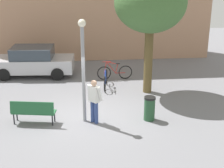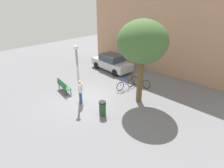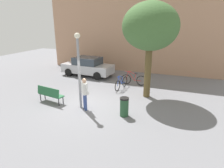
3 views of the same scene
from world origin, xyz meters
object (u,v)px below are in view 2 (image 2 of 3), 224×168
plaza_tree (143,42)px  bicycle_red (140,82)px  trash_bin (102,108)px  person_by_lamppost (80,90)px  lamppost (78,69)px  bicycle_blue (126,84)px  park_bench (63,85)px  parked_car_silver (112,62)px

plaza_tree → bicycle_red: size_ratio=2.98×
plaza_tree → trash_bin: size_ratio=5.79×
person_by_lamppost → plaza_tree: 4.97m
lamppost → bicycle_blue: (1.06, 3.57, -1.93)m
park_bench → bicycle_blue: bearing=51.2°
parked_car_silver → park_bench: bearing=-83.0°
bicycle_blue → parked_car_silver: size_ratio=0.42×
person_by_lamppost → bicycle_blue: size_ratio=0.93×
parked_car_silver → bicycle_blue: bearing=-30.7°
park_bench → trash_bin: trash_bin is taller
bicycle_blue → trash_bin: bearing=-69.7°
park_bench → parked_car_silver: 5.88m
plaza_tree → bicycle_red: bearing=124.5°
person_by_lamppost → trash_bin: (2.07, 0.04, -0.50)m
park_bench → plaza_tree: plaza_tree is taller
trash_bin → person_by_lamppost: bearing=-179.0°
park_bench → bicycle_blue: bicycle_blue is taller
park_bench → trash_bin: 4.31m
plaza_tree → person_by_lamppost: bearing=-131.1°
bicycle_blue → parked_car_silver: bearing=149.3°
bicycle_blue → trash_bin: bicycle_blue is taller
person_by_lamppost → plaza_tree: plaza_tree is taller
parked_car_silver → trash_bin: (5.03, -5.88, -0.31)m
bicycle_red → trash_bin: bicycle_red is taller
lamppost → trash_bin: size_ratio=4.11×
lamppost → person_by_lamppost: 1.40m
park_bench → plaza_tree: 6.59m
bicycle_red → trash_bin: (0.82, -4.83, 0.09)m
person_by_lamppost → park_bench: size_ratio=1.01×
park_bench → plaza_tree: bearing=30.8°
person_by_lamppost → park_bench: 2.28m
plaza_tree → trash_bin: (-0.50, -2.91, -3.56)m
lamppost → park_bench: bearing=-177.3°
person_by_lamppost → lamppost: bearing=154.6°
bicycle_blue → trash_bin: 3.95m
bicycle_red → trash_bin: bearing=-80.3°
person_by_lamppost → plaza_tree: size_ratio=0.31×
park_bench → parked_car_silver: bearing=97.0°
parked_car_silver → trash_bin: 7.74m
bicycle_blue → trash_bin: size_ratio=1.93×
bicycle_blue → bicycle_red: bearing=64.1°
lamppost → parked_car_silver: 6.48m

